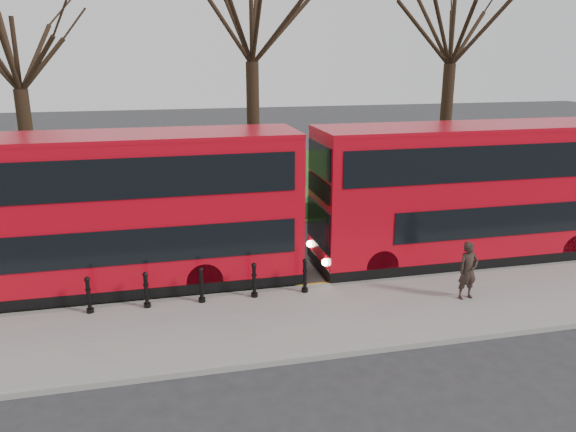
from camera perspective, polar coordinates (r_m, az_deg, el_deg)
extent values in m
plane|color=#28282B|center=(17.96, -4.18, -6.87)|extent=(120.00, 120.00, 0.00)
cube|color=gray|center=(15.24, -2.35, -10.93)|extent=(60.00, 4.00, 0.15)
cube|color=slate|center=(17.02, -3.64, -7.93)|extent=(60.00, 0.25, 0.16)
cube|color=#254A18|center=(32.21, -8.48, 3.46)|extent=(60.00, 18.00, 0.06)
cube|color=black|center=(24.20, -6.79, 0.18)|extent=(60.00, 0.90, 0.80)
cube|color=yellow|center=(17.32, -3.81, -7.74)|extent=(60.00, 0.10, 0.01)
cube|color=yellow|center=(17.50, -3.92, -7.48)|extent=(60.00, 0.10, 0.01)
cylinder|color=black|center=(27.24, -24.83, 5.74)|extent=(0.60, 0.60, 5.57)
cylinder|color=black|center=(26.98, -3.54, 8.29)|extent=(0.60, 0.60, 6.67)
cylinder|color=black|center=(30.31, 15.65, 8.48)|extent=(0.60, 0.60, 6.54)
cylinder|color=black|center=(16.42, -19.59, -7.64)|extent=(0.15, 0.15, 1.00)
cylinder|color=black|center=(16.29, -14.20, -7.35)|extent=(0.15, 0.15, 1.00)
cylinder|color=black|center=(16.31, -8.79, -7.00)|extent=(0.15, 0.15, 1.00)
cylinder|color=black|center=(16.48, -3.45, -6.59)|extent=(0.15, 0.15, 1.00)
cylinder|color=black|center=(16.78, 1.73, -6.13)|extent=(0.15, 0.15, 1.00)
cube|color=#B30615|center=(17.54, -18.68, 0.65)|extent=(11.95, 2.72, 4.40)
cube|color=black|center=(18.24, -18.05, -6.19)|extent=(11.97, 2.74, 0.33)
cube|color=black|center=(16.39, -15.81, -3.05)|extent=(9.56, 0.04, 1.03)
cube|color=black|center=(15.95, -19.46, 3.42)|extent=(11.30, 0.04, 1.14)
cylinder|color=black|center=(17.00, -8.47, -6.40)|extent=(1.09, 0.33, 1.09)
cylinder|color=black|center=(19.23, -9.10, -3.72)|extent=(1.09, 0.33, 1.09)
cube|color=#B30615|center=(20.48, 19.34, 2.67)|extent=(11.85, 2.69, 4.36)
cube|color=black|center=(21.08, 18.78, -3.24)|extent=(11.87, 2.71, 0.32)
cube|color=black|center=(20.07, 23.26, -0.31)|extent=(9.48, 0.04, 1.02)
cube|color=black|center=(19.15, 21.81, 5.09)|extent=(11.21, 0.04, 1.13)
cube|color=black|center=(17.94, 3.16, 2.91)|extent=(0.06, 2.37, 0.59)
cylinder|color=black|center=(18.14, 9.42, -4.98)|extent=(1.08, 0.32, 1.08)
cylinder|color=black|center=(20.21, 6.86, -2.64)|extent=(1.08, 0.32, 1.08)
cylinder|color=black|center=(21.80, 26.99, -2.95)|extent=(1.08, 0.32, 1.08)
cylinder|color=black|center=(23.55, 23.36, -1.16)|extent=(1.08, 0.32, 1.08)
imported|color=black|center=(17.04, 17.82, -5.29)|extent=(0.67, 0.48, 1.71)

